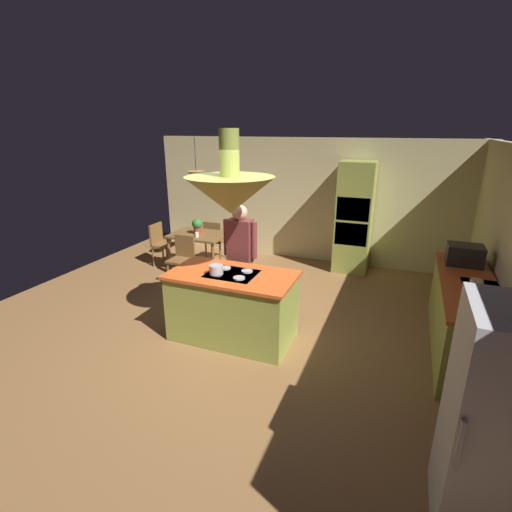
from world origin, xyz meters
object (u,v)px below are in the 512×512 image
(dining_table, at_px, (199,239))
(chair_at_corner, at_px, (161,241))
(canister_flour, at_px, (478,293))
(microwave_on_counter, at_px, (465,255))
(person_at_island, at_px, (240,253))
(cup_on_table, at_px, (197,235))
(kitchen_island, at_px, (233,306))
(canister_sugar, at_px, (475,288))
(refrigerator, at_px, (507,429))
(cooking_pot_on_cooktop, at_px, (216,269))
(chair_facing_island, at_px, (182,256))
(chair_by_back_wall, at_px, (215,238))
(potted_plant_on_table, at_px, (197,225))
(oven_tower, at_px, (354,218))

(dining_table, distance_m, chair_at_corner, 0.93)
(canister_flour, distance_m, microwave_on_counter, 1.29)
(person_at_island, xyz_separation_m, cup_on_table, (-1.43, 1.17, -0.17))
(dining_table, height_order, cup_on_table, cup_on_table)
(kitchen_island, bearing_deg, canister_sugar, 7.88)
(refrigerator, relative_size, canister_sugar, 8.79)
(kitchen_island, distance_m, chair_at_corner, 3.36)
(cup_on_table, distance_m, cooking_pot_on_cooktop, 2.51)
(refrigerator, height_order, canister_flour, refrigerator)
(chair_facing_island, bearing_deg, microwave_on_counter, 0.50)
(chair_by_back_wall, bearing_deg, refrigerator, 135.41)
(cup_on_table, relative_size, canister_sugar, 0.46)
(cup_on_table, xyz_separation_m, cooking_pot_on_cooktop, (1.47, -2.02, 0.21))
(chair_facing_island, bearing_deg, kitchen_island, -40.75)
(chair_facing_island, height_order, chair_at_corner, same)
(chair_facing_island, xyz_separation_m, canister_sugar, (4.54, -1.07, 0.53))
(canister_sugar, xyz_separation_m, microwave_on_counter, (0.00, 1.11, 0.04))
(potted_plant_on_table, bearing_deg, person_at_island, -41.91)
(oven_tower, relative_size, chair_facing_island, 2.47)
(potted_plant_on_table, height_order, cup_on_table, potted_plant_on_table)
(chair_facing_island, relative_size, cooking_pot_on_cooktop, 4.83)
(canister_flour, bearing_deg, kitchen_island, -175.71)
(chair_facing_island, bearing_deg, canister_sugar, -13.28)
(canister_sugar, bearing_deg, cup_on_table, 161.45)
(refrigerator, relative_size, canister_flour, 8.04)
(dining_table, relative_size, canister_flour, 5.07)
(chair_at_corner, bearing_deg, chair_by_back_wall, -55.40)
(microwave_on_counter, bearing_deg, chair_facing_island, -179.50)
(chair_by_back_wall, bearing_deg, person_at_island, 126.71)
(cup_on_table, distance_m, canister_flour, 4.78)
(canister_flour, bearing_deg, oven_tower, 119.87)
(chair_by_back_wall, bearing_deg, chair_at_corner, 34.60)
(cup_on_table, relative_size, cooking_pot_on_cooktop, 0.50)
(refrigerator, distance_m, canister_sugar, 2.10)
(kitchen_island, relative_size, microwave_on_counter, 3.61)
(dining_table, distance_m, chair_facing_island, 0.65)
(refrigerator, relative_size, microwave_on_counter, 3.74)
(person_at_island, bearing_deg, chair_facing_island, 153.69)
(oven_tower, bearing_deg, dining_table, -157.79)
(cooking_pot_on_cooktop, bearing_deg, refrigerator, -27.95)
(person_at_island, distance_m, cooking_pot_on_cooktop, 0.86)
(refrigerator, xyz_separation_m, microwave_on_counter, (0.04, 3.20, 0.21))
(dining_table, bearing_deg, cooking_pot_on_cooktop, -55.37)
(chair_by_back_wall, height_order, microwave_on_counter, microwave_on_counter)
(dining_table, height_order, person_at_island, person_at_island)
(microwave_on_counter, height_order, cooking_pot_on_cooktop, microwave_on_counter)
(canister_sugar, distance_m, cooking_pot_on_cooktop, 3.05)
(chair_by_back_wall, relative_size, cooking_pot_on_cooktop, 4.83)
(kitchen_island, relative_size, chair_facing_island, 1.91)
(dining_table, distance_m, potted_plant_on_table, 0.28)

